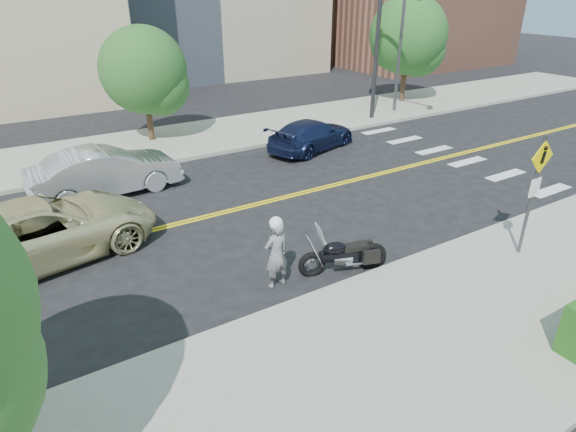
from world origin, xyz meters
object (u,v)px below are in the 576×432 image
Objects in this scene: motorcycle at (344,247)px; parked_car_blue at (312,135)px; pedestrian_sign at (535,185)px; motorcyclist at (276,252)px; parked_car_silver at (106,172)px; suv at (41,231)px.

motorcycle reaches higher than parked_car_blue.
pedestrian_sign is 1.42× the size of motorcycle.
pedestrian_sign is 0.70× the size of parked_car_blue.
parked_car_silver is at bearing -80.11° from motorcyclist.
parked_car_silver is at bearing 75.13° from parked_car_blue.
pedestrian_sign reaches higher than motorcyclist.
parked_car_silver is at bearing -45.35° from suv.
suv is at bearing 161.46° from motorcycle.
parked_car_blue is at bearing 86.80° from pedestrian_sign.
parked_car_blue is (6.35, 7.88, -0.24)m from motorcyclist.
motorcycle is at bearing -137.66° from suv.
parked_car_silver is 1.09× the size of parked_car_blue.
pedestrian_sign is 6.27m from motorcyclist.
motorcycle is at bearing 164.59° from motorcyclist.
pedestrian_sign is at bearing -5.66° from motorcycle.
motorcycle is 8.58m from parked_car_silver.
motorcyclist is 0.31× the size of suv.
motorcyclist is 7.73m from parked_car_silver.
suv is 1.30× the size of parked_car_blue.
suv reaches higher than parked_car_blue.
parked_car_silver is (-1.95, 7.48, -0.09)m from motorcyclist.
suv is 4.11m from parked_car_silver.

